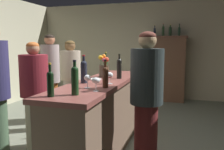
# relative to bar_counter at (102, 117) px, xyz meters

# --- Properties ---
(floor) EXTENTS (9.07, 9.07, 0.00)m
(floor) POSITION_rel_bar_counter_xyz_m (-0.33, 0.18, -0.51)
(floor) COLOR slate
(floor) RESTS_ON ground
(wall_back) EXTENTS (5.65, 0.12, 2.60)m
(wall_back) POSITION_rel_bar_counter_xyz_m (-0.33, 3.73, 0.80)
(wall_back) COLOR #BAB093
(wall_back) RESTS_ON ground
(bar_counter) EXTENTS (0.60, 2.38, 1.00)m
(bar_counter) POSITION_rel_bar_counter_xyz_m (0.00, 0.00, 0.00)
(bar_counter) COLOR brown
(bar_counter) RESTS_ON ground
(display_cabinet) EXTENTS (1.06, 0.47, 1.68)m
(display_cabinet) POSITION_rel_bar_counter_xyz_m (0.55, 3.41, 0.37)
(display_cabinet) COLOR brown
(display_cabinet) RESTS_ON ground
(wine_bottle_syrah) EXTENTS (0.07, 0.07, 0.35)m
(wine_bottle_syrah) POSITION_rel_bar_counter_xyz_m (-0.20, 0.76, 0.65)
(wine_bottle_syrah) COLOR #1F3E1E
(wine_bottle_syrah) RESTS_ON bar_counter
(wine_bottle_chardonnay) EXTENTS (0.06, 0.06, 0.31)m
(wine_bottle_chardonnay) POSITION_rel_bar_counter_xyz_m (0.21, -0.46, 0.63)
(wine_bottle_chardonnay) COLOR #482917
(wine_bottle_chardonnay) RESTS_ON bar_counter
(wine_bottle_merlot) EXTENTS (0.06, 0.06, 0.31)m
(wine_bottle_merlot) POSITION_rel_bar_counter_xyz_m (-0.12, -1.03, 0.63)
(wine_bottle_merlot) COLOR black
(wine_bottle_merlot) RESTS_ON bar_counter
(wine_bottle_malbec) EXTENTS (0.08, 0.08, 0.34)m
(wine_bottle_malbec) POSITION_rel_bar_counter_xyz_m (-0.14, -0.24, 0.65)
(wine_bottle_malbec) COLOR #202531
(wine_bottle_malbec) RESTS_ON bar_counter
(wine_bottle_rose) EXTENTS (0.07, 0.07, 0.34)m
(wine_bottle_rose) POSITION_rel_bar_counter_xyz_m (0.17, 0.25, 0.65)
(wine_bottle_rose) COLOR black
(wine_bottle_rose) RESTS_ON bar_counter
(wine_bottle_riesling) EXTENTS (0.07, 0.07, 0.33)m
(wine_bottle_riesling) POSITION_rel_bar_counter_xyz_m (0.06, -0.89, 0.65)
(wine_bottle_riesling) COLOR #19381B
(wine_bottle_riesling) RESTS_ON bar_counter
(wine_glass_front) EXTENTS (0.08, 0.08, 0.14)m
(wine_glass_front) POSITION_rel_bar_counter_xyz_m (0.18, -0.20, 0.60)
(wine_glass_front) COLOR white
(wine_glass_front) RESTS_ON bar_counter
(wine_glass_mid) EXTENTS (0.08, 0.08, 0.14)m
(wine_glass_mid) POSITION_rel_bar_counter_xyz_m (0.18, -0.68, 0.60)
(wine_glass_mid) COLOR white
(wine_glass_mid) RESTS_ON bar_counter
(wine_glass_rear) EXTENTS (0.07, 0.07, 0.15)m
(wine_glass_rear) POSITION_rel_bar_counter_xyz_m (0.03, -0.54, 0.60)
(wine_glass_rear) COLOR white
(wine_glass_rear) RESTS_ON bar_counter
(flower_arrangement) EXTENTS (0.16, 0.15, 0.33)m
(flower_arrangement) POSITION_rel_bar_counter_xyz_m (-0.08, 0.34, 0.63)
(flower_arrangement) COLOR #453B2C
(flower_arrangement) RESTS_ON bar_counter
(cheese_plate) EXTENTS (0.18, 0.18, 0.01)m
(cheese_plate) POSITION_rel_bar_counter_xyz_m (-0.13, 0.07, 0.50)
(cheese_plate) COLOR white
(cheese_plate) RESTS_ON bar_counter
(display_bottle_left) EXTENTS (0.06, 0.06, 0.29)m
(display_bottle_left) POSITION_rel_bar_counter_xyz_m (0.24, 3.41, 1.30)
(display_bottle_left) COLOR #242B3F
(display_bottle_left) RESTS_ON display_cabinet
(display_bottle_midleft) EXTENTS (0.06, 0.06, 0.31)m
(display_bottle_midleft) POSITION_rel_bar_counter_xyz_m (0.46, 3.41, 1.31)
(display_bottle_midleft) COLOR #284526
(display_bottle_midleft) RESTS_ON display_cabinet
(display_bottle_center) EXTENTS (0.08, 0.08, 0.29)m
(display_bottle_center) POSITION_rel_bar_counter_xyz_m (0.64, 3.41, 1.30)
(display_bottle_center) COLOR #18341C
(display_bottle_center) RESTS_ON display_cabinet
(display_bottle_midright) EXTENTS (0.06, 0.06, 0.30)m
(display_bottle_midright) POSITION_rel_bar_counter_xyz_m (0.86, 3.41, 1.30)
(display_bottle_midright) COLOR #1E3725
(display_bottle_midright) RESTS_ON display_cabinet
(patron_redhead) EXTENTS (0.39, 0.39, 1.51)m
(patron_redhead) POSITION_rel_bar_counter_xyz_m (-0.96, -0.10, 0.31)
(patron_redhead) COLOR #AEA88C
(patron_redhead) RESTS_ON ground
(patron_in_navy) EXTENTS (0.40, 0.40, 1.54)m
(patron_in_navy) POSITION_rel_bar_counter_xyz_m (-1.10, 1.27, 0.33)
(patron_in_navy) COLOR #B0A39A
(patron_in_navy) RESTS_ON ground
(patron_near_entrance) EXTENTS (0.31, 0.31, 1.64)m
(patron_near_entrance) POSITION_rel_bar_counter_xyz_m (-1.16, 0.66, 0.40)
(patron_near_entrance) COLOR brown
(patron_near_entrance) RESTS_ON ground
(bartender) EXTENTS (0.36, 0.36, 1.61)m
(bartender) POSITION_rel_bar_counter_xyz_m (0.64, -0.32, 0.38)
(bartender) COLOR maroon
(bartender) RESTS_ON ground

